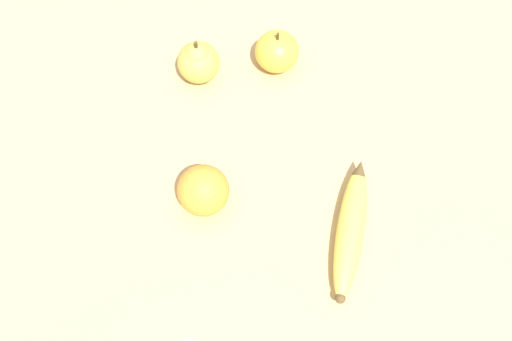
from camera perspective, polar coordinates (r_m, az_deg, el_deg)
The scene contains 5 objects.
ground_plane at distance 0.86m, azimuth 1.23°, elevation -1.53°, with size 3.00×3.00×0.00m, color tan.
banana at distance 0.83m, azimuth 8.99°, elevation -5.53°, with size 0.17×0.16×0.04m.
orange at distance 0.82m, azimuth -5.04°, elevation -1.91°, with size 0.07×0.07×0.07m.
pear at distance 0.93m, azimuth -5.52°, elevation 10.33°, with size 0.07×0.07×0.08m.
apple at distance 0.94m, azimuth 2.01°, elevation 11.25°, with size 0.07×0.07×0.07m.
Camera 1 is at (-0.22, -0.27, 0.79)m, focal length 42.00 mm.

